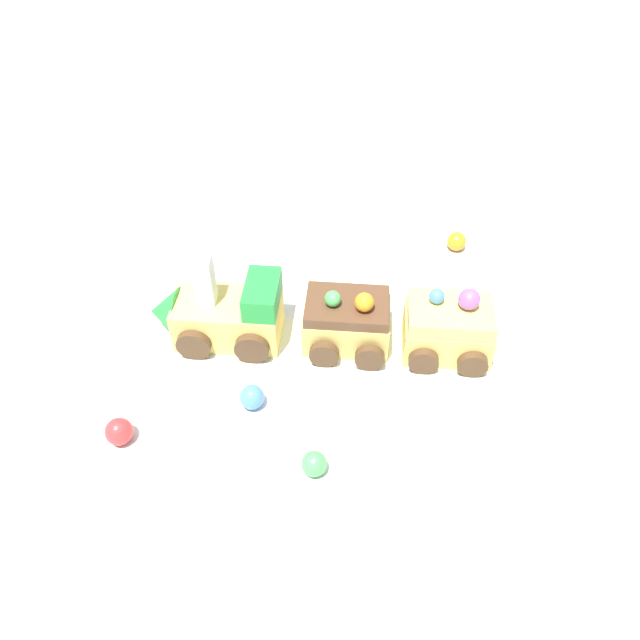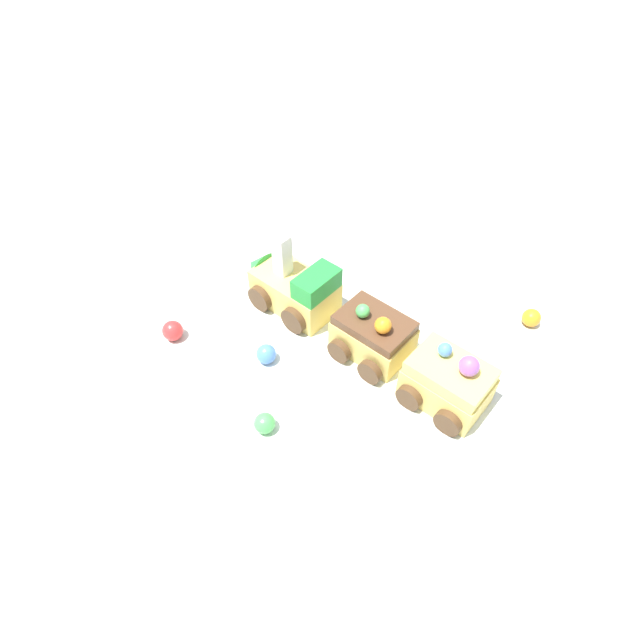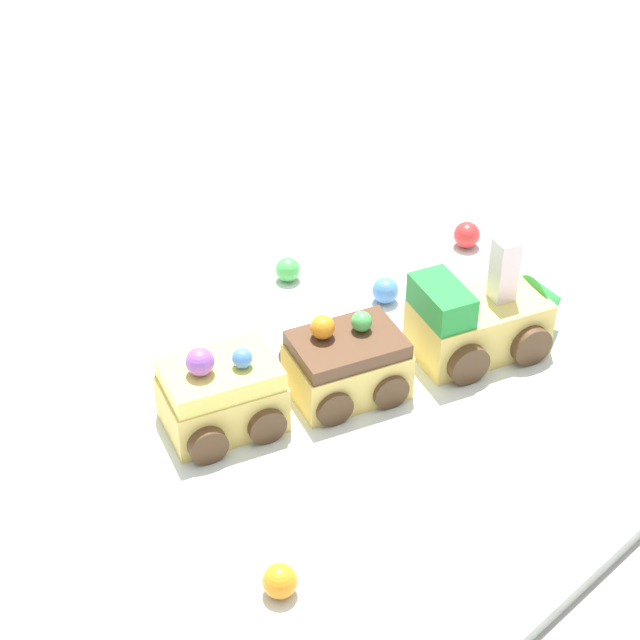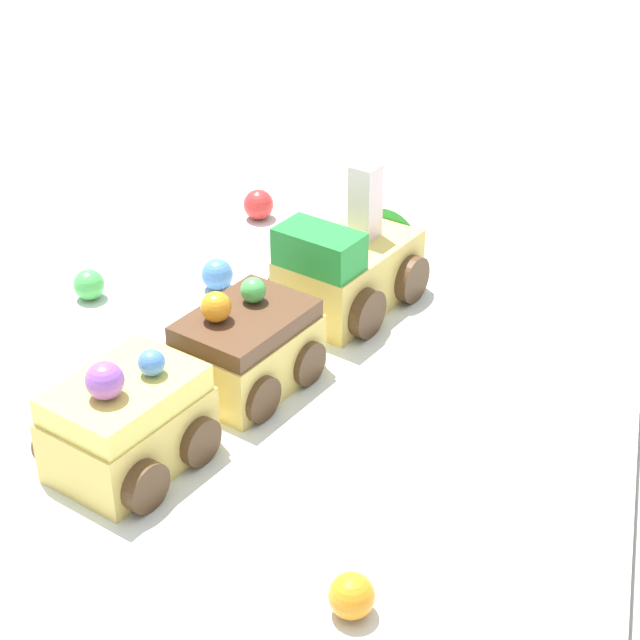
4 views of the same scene
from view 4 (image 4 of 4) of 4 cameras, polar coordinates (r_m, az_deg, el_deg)
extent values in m
plane|color=gray|center=(0.66, -2.97, -2.85)|extent=(10.00, 10.00, 0.00)
cube|color=silver|center=(0.65, -2.98, -2.41)|extent=(0.80, 0.44, 0.01)
cube|color=#EACC66|center=(0.69, 1.57, 2.42)|extent=(0.11, 0.08, 0.04)
cube|color=green|center=(0.65, -0.05, 3.82)|extent=(0.05, 0.06, 0.02)
cone|color=green|center=(0.74, 4.21, 4.51)|extent=(0.04, 0.06, 0.05)
cube|color=white|center=(0.69, 2.40, 5.11)|extent=(0.02, 0.02, 0.02)
cube|color=white|center=(0.68, 2.43, 6.35)|extent=(0.02, 0.02, 0.02)
cube|color=white|center=(0.68, 2.46, 7.61)|extent=(0.02, 0.02, 0.02)
cylinder|color=#4C331E|center=(0.70, 4.94, 2.17)|extent=(0.03, 0.02, 0.03)
cylinder|color=#4C331E|center=(0.73, 0.68, 3.57)|extent=(0.03, 0.02, 0.03)
cylinder|color=#4C331E|center=(0.66, 2.54, 0.34)|extent=(0.03, 0.02, 0.03)
cylinder|color=#4C331E|center=(0.69, -1.85, 1.90)|extent=(0.03, 0.02, 0.03)
cube|color=#EACC66|center=(0.62, -4.25, -1.91)|extent=(0.09, 0.08, 0.04)
cube|color=brown|center=(0.60, -4.34, -0.03)|extent=(0.09, 0.08, 0.01)
sphere|color=orange|center=(0.59, -5.57, 0.70)|extent=(0.02, 0.02, 0.02)
sphere|color=#4CBC56|center=(0.61, -3.73, 1.62)|extent=(0.02, 0.02, 0.01)
cylinder|color=#4C331E|center=(0.62, -0.68, -2.30)|extent=(0.03, 0.02, 0.03)
cylinder|color=#4C331E|center=(0.65, -5.20, -0.52)|extent=(0.03, 0.02, 0.03)
cylinder|color=#4C331E|center=(0.59, -3.17, -4.20)|extent=(0.03, 0.02, 0.03)
cylinder|color=#4C331E|center=(0.62, -7.75, -2.22)|extent=(0.03, 0.02, 0.03)
cube|color=#EACC66|center=(0.56, -10.14, -6.02)|extent=(0.09, 0.08, 0.04)
cube|color=#EFE066|center=(0.55, -10.39, -3.91)|extent=(0.09, 0.08, 0.01)
sphere|color=#9956C6|center=(0.53, -11.41, -3.18)|extent=(0.02, 0.02, 0.02)
sphere|color=#4C84E0|center=(0.54, -8.98, -2.26)|extent=(0.02, 0.02, 0.01)
cylinder|color=#4C331E|center=(0.56, -6.22, -6.50)|extent=(0.03, 0.02, 0.03)
cylinder|color=#4C331E|center=(0.60, -10.84, -4.27)|extent=(0.03, 0.02, 0.03)
cylinder|color=#4C331E|center=(0.54, -9.28, -8.77)|extent=(0.03, 0.02, 0.03)
cylinder|color=#4C331E|center=(0.57, -13.89, -6.27)|extent=(0.03, 0.02, 0.03)
sphere|color=red|center=(0.81, -3.30, 6.17)|extent=(0.02, 0.02, 0.02)
sphere|color=orange|center=(0.48, 1.69, -14.49)|extent=(0.02, 0.02, 0.02)
sphere|color=#4CBC56|center=(0.72, -12.22, 1.86)|extent=(0.02, 0.02, 0.02)
sphere|color=#4C84E0|center=(0.72, -5.51, 2.43)|extent=(0.02, 0.02, 0.02)
camera|label=1|loc=(0.84, -32.76, 32.25)|focal=35.00mm
camera|label=2|loc=(0.67, -43.17, 29.83)|focal=28.00mm
camera|label=3|loc=(0.28, 107.92, 25.95)|focal=60.00mm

